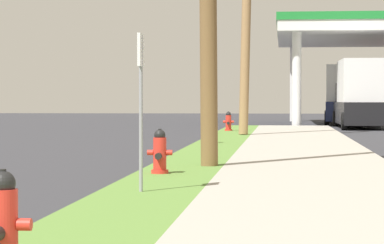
{
  "coord_description": "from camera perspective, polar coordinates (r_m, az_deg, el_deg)",
  "views": [
    {
      "loc": [
        2.49,
        -1.9,
        1.37
      ],
      "look_at": [
        0.77,
        15.21,
        0.92
      ],
      "focal_mm": 84.17,
      "sensor_mm": 36.0,
      "label": 1
    }
  ],
  "objects": [
    {
      "name": "street_sign_post",
      "position": [
        12.06,
        -3.26,
        2.75
      ],
      "size": [
        0.05,
        0.36,
        2.12
      ],
      "color": "gray",
      "rests_on": "grass_verge"
    },
    {
      "name": "car_white_by_near_pump",
      "position": [
        55.42,
        9.88,
        0.81
      ],
      "size": [
        2.24,
        4.62,
        1.57
      ],
      "color": "white",
      "rests_on": "ground"
    },
    {
      "name": "fire_hydrant_third",
      "position": [
        25.31,
        1.1,
        -0.59
      ],
      "size": [
        0.42,
        0.37,
        0.74
      ],
      "color": "red",
      "rests_on": "grass_verge"
    },
    {
      "name": "truck_black_on_apron",
      "position": [
        41.83,
        10.64,
        1.63
      ],
      "size": [
        2.21,
        6.43,
        3.11
      ],
      "color": "black",
      "rests_on": "ground"
    },
    {
      "name": "fire_hydrant_nearest",
      "position": [
        6.63,
        -11.92,
        -6.55
      ],
      "size": [
        0.42,
        0.37,
        0.74
      ],
      "color": "red",
      "rests_on": "grass_verge"
    },
    {
      "name": "fire_hydrant_fourth",
      "position": [
        34.88,
        2.32,
        -0.02
      ],
      "size": [
        0.42,
        0.38,
        0.74
      ],
      "color": "red",
      "rests_on": "grass_verge"
    },
    {
      "name": "fire_hydrant_second",
      "position": [
        15.01,
        -2.06,
        -2.04
      ],
      "size": [
        0.42,
        0.38,
        0.74
      ],
      "color": "red",
      "rests_on": "grass_verge"
    },
    {
      "name": "truck_navy_at_forecourt",
      "position": [
        48.83,
        9.73,
        1.62
      ],
      "size": [
        2.56,
        6.53,
        3.11
      ],
      "color": "navy",
      "rests_on": "ground"
    }
  ]
}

